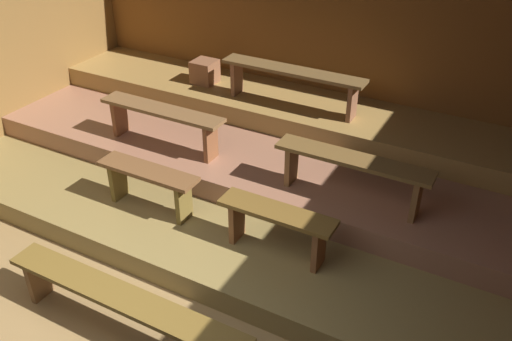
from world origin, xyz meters
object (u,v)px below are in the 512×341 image
(wooden_crate_upper, at_px, (205,72))
(bench_middle_right, at_px, (352,167))
(bench_lower_right, at_px, (277,222))
(bench_floor_center, at_px, (124,304))
(bench_lower_left, at_px, (149,180))
(bench_middle_left, at_px, (162,117))
(bench_upper_center, at_px, (292,77))

(wooden_crate_upper, bearing_deg, bench_middle_right, -27.32)
(bench_lower_right, distance_m, wooden_crate_upper, 2.78)
(bench_floor_center, bearing_deg, wooden_crate_upper, 112.77)
(bench_floor_center, relative_size, bench_lower_left, 2.06)
(bench_middle_left, height_order, bench_upper_center, bench_upper_center)
(bench_lower_right, relative_size, wooden_crate_upper, 3.66)
(bench_middle_left, xyz_separation_m, bench_upper_center, (0.96, 1.10, 0.24))
(bench_lower_left, distance_m, bench_upper_center, 1.99)
(bench_lower_left, bearing_deg, bench_upper_center, 72.21)
(bench_lower_left, height_order, bench_lower_right, same)
(bench_middle_left, distance_m, bench_upper_center, 1.48)
(bench_lower_left, distance_m, wooden_crate_upper, 2.06)
(bench_lower_left, height_order, bench_middle_right, bench_middle_right)
(bench_upper_center, relative_size, wooden_crate_upper, 5.96)
(bench_floor_center, height_order, bench_upper_center, bench_upper_center)
(bench_lower_right, bearing_deg, bench_upper_center, 112.17)
(bench_floor_center, relative_size, bench_upper_center, 1.27)
(bench_floor_center, distance_m, wooden_crate_upper, 3.44)
(bench_middle_left, bearing_deg, bench_lower_left, -63.26)
(bench_lower_right, height_order, bench_middle_right, bench_middle_right)
(bench_floor_center, height_order, wooden_crate_upper, wooden_crate_upper)
(bench_floor_center, distance_m, bench_middle_right, 2.23)
(bench_lower_right, xyz_separation_m, bench_middle_left, (-1.71, 0.74, 0.25))
(bench_floor_center, height_order, bench_middle_right, bench_middle_right)
(bench_floor_center, bearing_deg, bench_lower_right, 61.64)
(bench_lower_left, relative_size, bench_upper_center, 0.61)
(bench_middle_left, relative_size, wooden_crate_upper, 5.12)
(bench_floor_center, distance_m, bench_lower_right, 1.38)
(bench_middle_left, bearing_deg, bench_lower_right, -23.29)
(bench_lower_left, relative_size, wooden_crate_upper, 3.66)
(bench_lower_right, bearing_deg, wooden_crate_upper, 135.36)
(bench_lower_left, relative_size, bench_lower_right, 1.00)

